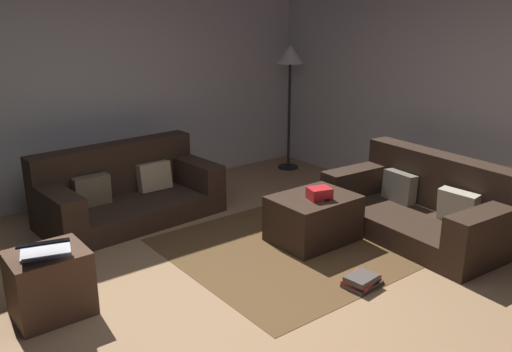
{
  "coord_description": "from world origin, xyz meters",
  "views": [
    {
      "loc": [
        -1.95,
        -2.66,
        2.08
      ],
      "look_at": [
        0.65,
        0.68,
        0.75
      ],
      "focal_mm": 36.89,
      "sensor_mm": 36.0,
      "label": 1
    }
  ],
  "objects_px": {
    "laptop": "(45,248)",
    "book_stack": "(362,281)",
    "corner_lamp": "(290,64)",
    "ottoman": "(313,218)",
    "couch_left": "(126,192)",
    "gift_box": "(319,193)",
    "side_table": "(50,283)",
    "tv_remote": "(322,198)",
    "couch_right": "(424,206)"
  },
  "relations": [
    {
      "from": "side_table",
      "to": "laptop",
      "type": "xyz_separation_m",
      "value": [
        -0.02,
        -0.06,
        0.3
      ]
    },
    {
      "from": "couch_left",
      "to": "side_table",
      "type": "relative_size",
      "value": 3.55
    },
    {
      "from": "corner_lamp",
      "to": "book_stack",
      "type": "bearing_deg",
      "value": -121.1
    },
    {
      "from": "couch_left",
      "to": "book_stack",
      "type": "bearing_deg",
      "value": 104.56
    },
    {
      "from": "tv_remote",
      "to": "laptop",
      "type": "bearing_deg",
      "value": -178.0
    },
    {
      "from": "ottoman",
      "to": "tv_remote",
      "type": "height_order",
      "value": "tv_remote"
    },
    {
      "from": "couch_left",
      "to": "ottoman",
      "type": "relative_size",
      "value": 2.41
    },
    {
      "from": "ottoman",
      "to": "corner_lamp",
      "type": "bearing_deg",
      "value": 54.35
    },
    {
      "from": "side_table",
      "to": "couch_left",
      "type": "bearing_deg",
      "value": 49.03
    },
    {
      "from": "side_table",
      "to": "gift_box",
      "type": "bearing_deg",
      "value": -7.37
    },
    {
      "from": "side_table",
      "to": "laptop",
      "type": "bearing_deg",
      "value": -106.27
    },
    {
      "from": "gift_box",
      "to": "side_table",
      "type": "xyz_separation_m",
      "value": [
        -2.35,
        0.3,
        -0.25
      ]
    },
    {
      "from": "gift_box",
      "to": "book_stack",
      "type": "bearing_deg",
      "value": -110.19
    },
    {
      "from": "couch_right",
      "to": "laptop",
      "type": "distance_m",
      "value": 3.43
    },
    {
      "from": "side_table",
      "to": "corner_lamp",
      "type": "xyz_separation_m",
      "value": [
        3.77,
        1.74,
        1.18
      ]
    },
    {
      "from": "tv_remote",
      "to": "side_table",
      "type": "relative_size",
      "value": 0.31
    },
    {
      "from": "couch_left",
      "to": "laptop",
      "type": "height_order",
      "value": "couch_left"
    },
    {
      "from": "corner_lamp",
      "to": "tv_remote",
      "type": "bearing_deg",
      "value": -124.21
    },
    {
      "from": "laptop",
      "to": "book_stack",
      "type": "xyz_separation_m",
      "value": [
        2.07,
        -1.04,
        -0.49
      ]
    },
    {
      "from": "ottoman",
      "to": "side_table",
      "type": "bearing_deg",
      "value": 174.6
    },
    {
      "from": "laptop",
      "to": "book_stack",
      "type": "bearing_deg",
      "value": -26.66
    },
    {
      "from": "tv_remote",
      "to": "book_stack",
      "type": "height_order",
      "value": "tv_remote"
    },
    {
      "from": "couch_right",
      "to": "book_stack",
      "type": "xyz_separation_m",
      "value": [
        -1.27,
        -0.35,
        -0.23
      ]
    },
    {
      "from": "tv_remote",
      "to": "side_table",
      "type": "xyz_separation_m",
      "value": [
        -2.37,
        0.32,
        -0.21
      ]
    },
    {
      "from": "couch_right",
      "to": "laptop",
      "type": "xyz_separation_m",
      "value": [
        -3.35,
        0.69,
        0.26
      ]
    },
    {
      "from": "laptop",
      "to": "couch_left",
      "type": "bearing_deg",
      "value": 49.81
    },
    {
      "from": "gift_box",
      "to": "side_table",
      "type": "relative_size",
      "value": 0.39
    },
    {
      "from": "corner_lamp",
      "to": "ottoman",
      "type": "bearing_deg",
      "value": -125.65
    },
    {
      "from": "gift_box",
      "to": "tv_remote",
      "type": "relative_size",
      "value": 1.26
    },
    {
      "from": "ottoman",
      "to": "book_stack",
      "type": "relative_size",
      "value": 2.29
    },
    {
      "from": "couch_left",
      "to": "tv_remote",
      "type": "distance_m",
      "value": 2.08
    },
    {
      "from": "tv_remote",
      "to": "side_table",
      "type": "bearing_deg",
      "value": -179.48
    },
    {
      "from": "gift_box",
      "to": "book_stack",
      "type": "xyz_separation_m",
      "value": [
        -0.29,
        -0.8,
        -0.45
      ]
    },
    {
      "from": "couch_left",
      "to": "couch_right",
      "type": "height_order",
      "value": "same"
    },
    {
      "from": "couch_left",
      "to": "gift_box",
      "type": "distance_m",
      "value": 2.06
    },
    {
      "from": "laptop",
      "to": "book_stack",
      "type": "distance_m",
      "value": 2.37
    },
    {
      "from": "couch_right",
      "to": "gift_box",
      "type": "relative_size",
      "value": 8.93
    },
    {
      "from": "couch_left",
      "to": "book_stack",
      "type": "height_order",
      "value": "couch_left"
    },
    {
      "from": "couch_right",
      "to": "book_stack",
      "type": "distance_m",
      "value": 1.34
    },
    {
      "from": "tv_remote",
      "to": "corner_lamp",
      "type": "relative_size",
      "value": 0.1
    },
    {
      "from": "couch_left",
      "to": "corner_lamp",
      "type": "xyz_separation_m",
      "value": [
        2.55,
        0.33,
        1.14
      ]
    },
    {
      "from": "couch_right",
      "to": "tv_remote",
      "type": "height_order",
      "value": "couch_right"
    },
    {
      "from": "couch_right",
      "to": "laptop",
      "type": "relative_size",
      "value": 3.68
    },
    {
      "from": "ottoman",
      "to": "book_stack",
      "type": "bearing_deg",
      "value": -109.2
    },
    {
      "from": "couch_right",
      "to": "side_table",
      "type": "distance_m",
      "value": 3.41
    },
    {
      "from": "gift_box",
      "to": "corner_lamp",
      "type": "bearing_deg",
      "value": 55.19
    },
    {
      "from": "side_table",
      "to": "laptop",
      "type": "height_order",
      "value": "laptop"
    },
    {
      "from": "book_stack",
      "to": "corner_lamp",
      "type": "xyz_separation_m",
      "value": [
        1.71,
        2.84,
        1.37
      ]
    },
    {
      "from": "ottoman",
      "to": "laptop",
      "type": "distance_m",
      "value": 2.4
    },
    {
      "from": "corner_lamp",
      "to": "laptop",
      "type": "bearing_deg",
      "value": -154.57
    }
  ]
}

